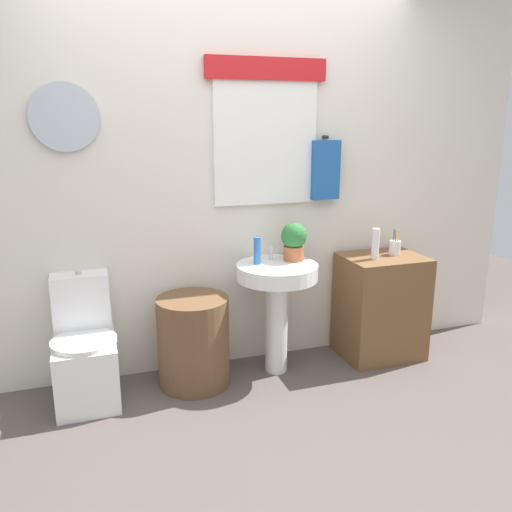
# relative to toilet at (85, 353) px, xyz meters

# --- Properties ---
(ground_plane) EXTENTS (8.00, 8.00, 0.00)m
(ground_plane) POSITION_rel_toilet_xyz_m (0.99, -0.89, -0.29)
(ground_plane) COLOR #564C47
(back_wall) EXTENTS (4.40, 0.18, 2.60)m
(back_wall) POSITION_rel_toilet_xyz_m (0.99, 0.26, 1.01)
(back_wall) COLOR silver
(back_wall) RESTS_ON ground_plane
(toilet) EXTENTS (0.38, 0.51, 0.78)m
(toilet) POSITION_rel_toilet_xyz_m (0.00, 0.00, 0.00)
(toilet) COLOR white
(toilet) RESTS_ON ground_plane
(laundry_hamper) EXTENTS (0.46, 0.46, 0.59)m
(laundry_hamper) POSITION_rel_toilet_xyz_m (0.66, -0.04, -0.00)
(laundry_hamper) COLOR brown
(laundry_hamper) RESTS_ON ground_plane
(pedestal_sink) EXTENTS (0.54, 0.54, 0.76)m
(pedestal_sink) POSITION_rel_toilet_xyz_m (1.23, -0.04, 0.28)
(pedestal_sink) COLOR white
(pedestal_sink) RESTS_ON ground_plane
(faucet) EXTENTS (0.03, 0.03, 0.10)m
(faucet) POSITION_rel_toilet_xyz_m (1.23, 0.08, 0.51)
(faucet) COLOR silver
(faucet) RESTS_ON pedestal_sink
(wooden_cabinet) EXTENTS (0.56, 0.44, 0.74)m
(wooden_cabinet) POSITION_rel_toilet_xyz_m (2.03, -0.04, 0.08)
(wooden_cabinet) COLOR brown
(wooden_cabinet) RESTS_ON ground_plane
(soap_bottle) EXTENTS (0.05, 0.05, 0.18)m
(soap_bottle) POSITION_rel_toilet_xyz_m (1.11, 0.01, 0.55)
(soap_bottle) COLOR #2D6BB7
(soap_bottle) RESTS_ON pedestal_sink
(potted_plant) EXTENTS (0.17, 0.17, 0.25)m
(potted_plant) POSITION_rel_toilet_xyz_m (1.37, 0.02, 0.60)
(potted_plant) COLOR #AD5B38
(potted_plant) RESTS_ON pedestal_sink
(lotion_bottle) EXTENTS (0.05, 0.05, 0.21)m
(lotion_bottle) POSITION_rel_toilet_xyz_m (1.93, -0.08, 0.56)
(lotion_bottle) COLOR white
(lotion_bottle) RESTS_ON wooden_cabinet
(toothbrush_cup) EXTENTS (0.08, 0.08, 0.19)m
(toothbrush_cup) POSITION_rel_toilet_xyz_m (2.13, -0.02, 0.50)
(toothbrush_cup) COLOR silver
(toothbrush_cup) RESTS_ON wooden_cabinet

